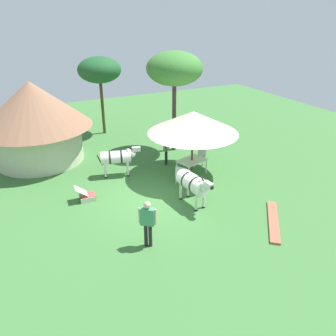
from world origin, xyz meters
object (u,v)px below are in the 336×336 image
(standing_watcher, at_px, (148,220))
(striped_lounge_chair, at_px, (86,195))
(zebra_nearest_camera, at_px, (117,157))
(zebra_by_umbrella, at_px, (193,183))
(acacia_tree_right_background, at_px, (174,69))
(patio_chair_near_lawn, at_px, (201,155))
(guest_beside_umbrella, at_px, (166,147))
(patio_dining_table, at_px, (192,162))
(shade_umbrella, at_px, (193,122))
(acacia_tree_far_lawn, at_px, (99,70))
(thatched_hut, at_px, (35,118))
(patio_chair_east_end, at_px, (181,174))

(standing_watcher, distance_m, striped_lounge_chair, 4.18)
(zebra_nearest_camera, bearing_deg, zebra_by_umbrella, 41.34)
(zebra_nearest_camera, distance_m, zebra_by_umbrella, 4.31)
(striped_lounge_chair, relative_size, acacia_tree_right_background, 0.15)
(patio_chair_near_lawn, relative_size, guest_beside_umbrella, 0.58)
(guest_beside_umbrella, distance_m, zebra_nearest_camera, 2.65)
(patio_dining_table, distance_m, zebra_by_umbrella, 2.79)
(shade_umbrella, height_order, standing_watcher, shade_umbrella)
(guest_beside_umbrella, relative_size, acacia_tree_far_lawn, 0.33)
(shade_umbrella, bearing_deg, zebra_nearest_camera, 155.89)
(thatched_hut, relative_size, acacia_tree_right_background, 1.05)
(zebra_nearest_camera, height_order, acacia_tree_right_background, acacia_tree_right_background)
(zebra_nearest_camera, bearing_deg, striped_lounge_chair, -35.15)
(guest_beside_umbrella, distance_m, standing_watcher, 6.66)
(thatched_hut, distance_m, zebra_by_umbrella, 9.02)
(shade_umbrella, relative_size, standing_watcher, 2.43)
(patio_chair_near_lawn, distance_m, zebra_nearest_camera, 4.28)
(thatched_hut, bearing_deg, patio_chair_east_end, -47.01)
(thatched_hut, distance_m, patio_chair_east_end, 8.00)
(standing_watcher, bearing_deg, zebra_nearest_camera, 118.32)
(thatched_hut, distance_m, patio_dining_table, 8.20)
(acacia_tree_right_background, height_order, acacia_tree_far_lawn, acacia_tree_right_background)
(patio_chair_east_end, relative_size, striped_lounge_chair, 1.08)
(patio_chair_east_end, distance_m, guest_beside_umbrella, 2.35)
(patio_dining_table, height_order, acacia_tree_right_background, acacia_tree_right_background)
(thatched_hut, bearing_deg, zebra_by_umbrella, -56.41)
(striped_lounge_chair, height_order, zebra_nearest_camera, zebra_nearest_camera)
(acacia_tree_right_background, xyz_separation_m, acacia_tree_far_lawn, (-2.71, 4.54, -0.51))
(guest_beside_umbrella, bearing_deg, zebra_by_umbrella, -151.78)
(thatched_hut, distance_m, zebra_nearest_camera, 4.88)
(thatched_hut, relative_size, acacia_tree_far_lawn, 1.19)
(shade_umbrella, distance_m, zebra_by_umbrella, 3.24)
(patio_chair_near_lawn, relative_size, standing_watcher, 0.52)
(zebra_nearest_camera, bearing_deg, patio_dining_table, 81.31)
(patio_chair_near_lawn, relative_size, zebra_by_umbrella, 0.43)
(patio_chair_east_end, height_order, patio_chair_near_lawn, same)
(patio_chair_near_lawn, bearing_deg, acacia_tree_far_lawn, -13.36)
(shade_umbrella, relative_size, guest_beside_umbrella, 2.68)
(shade_umbrella, height_order, acacia_tree_right_background, acacia_tree_right_background)
(patio_chair_near_lawn, height_order, striped_lounge_chair, patio_chair_near_lawn)
(patio_chair_near_lawn, bearing_deg, shade_umbrella, 90.00)
(standing_watcher, height_order, zebra_by_umbrella, standing_watcher)
(guest_beside_umbrella, bearing_deg, striped_lounge_chair, 149.74)
(shade_umbrella, distance_m, acacia_tree_far_lawn, 8.11)
(thatched_hut, distance_m, guest_beside_umbrella, 6.78)
(zebra_nearest_camera, xyz_separation_m, zebra_by_umbrella, (1.88, -3.88, 0.02))
(zebra_by_umbrella, bearing_deg, patio_chair_east_end, -108.94)
(patio_chair_east_end, xyz_separation_m, acacia_tree_far_lawn, (-1.05, 8.44, 3.43))
(thatched_hut, xyz_separation_m, zebra_nearest_camera, (3.05, -3.55, -1.39))
(zebra_nearest_camera, xyz_separation_m, acacia_tree_right_background, (3.92, 1.75, 3.54))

